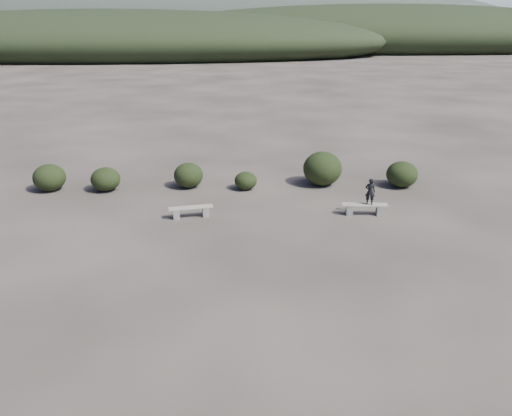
{
  "coord_description": "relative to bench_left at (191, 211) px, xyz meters",
  "views": [
    {
      "loc": [
        -0.48,
        -11.96,
        7.0
      ],
      "look_at": [
        0.22,
        3.5,
        1.1
      ],
      "focal_mm": 35.0,
      "sensor_mm": 36.0,
      "label": 1
    }
  ],
  "objects": [
    {
      "name": "shrub_d",
      "position": [
        5.56,
        3.68,
        0.5
      ],
      "size": [
        1.72,
        1.72,
        1.51
      ],
      "primitive_type": "ellipsoid",
      "color": "black",
      "rests_on": "ground"
    },
    {
      "name": "shrub_f",
      "position": [
        -6.33,
        3.43,
        0.33
      ],
      "size": [
        1.37,
        1.37,
        1.16
      ],
      "primitive_type": "ellipsoid",
      "color": "black",
      "rests_on": "ground"
    },
    {
      "name": "mountain_ridges",
      "position": [
        -5.36,
        333.55,
        10.59
      ],
      "size": [
        500.0,
        400.0,
        56.0
      ],
      "color": "black",
      "rests_on": "ground"
    },
    {
      "name": "shrub_a",
      "position": [
        -3.91,
        3.3,
        0.26
      ],
      "size": [
        1.25,
        1.25,
        1.02
      ],
      "primitive_type": "ellipsoid",
      "color": "black",
      "rests_on": "ground"
    },
    {
      "name": "bench_left",
      "position": [
        0.0,
        0.0,
        0.0
      ],
      "size": [
        1.69,
        0.64,
        0.41
      ],
      "rotation": [
        0.0,
        0.0,
        0.18
      ],
      "color": "gray",
      "rests_on": "ground"
    },
    {
      "name": "seated_person",
      "position": [
        6.71,
        -0.05,
        0.69
      ],
      "size": [
        0.42,
        0.32,
        1.01
      ],
      "primitive_type": "imported",
      "rotation": [
        0.0,
        0.0,
        2.9
      ],
      "color": "black",
      "rests_on": "bench_right"
    },
    {
      "name": "shrub_c",
      "position": [
        2.13,
        3.19,
        0.14
      ],
      "size": [
        0.98,
        0.98,
        0.78
      ],
      "primitive_type": "ellipsoid",
      "color": "black",
      "rests_on": "ground"
    },
    {
      "name": "shrub_b",
      "position": [
        -0.37,
        3.6,
        0.3
      ],
      "size": [
        1.28,
        1.28,
        1.1
      ],
      "primitive_type": "ellipsoid",
      "color": "black",
      "rests_on": "ground"
    },
    {
      "name": "ground",
      "position": [
        2.12,
        -5.52,
        -0.25
      ],
      "size": [
        1200.0,
        1200.0,
        0.0
      ],
      "primitive_type": "plane",
      "color": "#2E2723",
      "rests_on": "ground"
    },
    {
      "name": "bench_right",
      "position": [
        6.56,
        -0.04,
        0.01
      ],
      "size": [
        1.74,
        0.5,
        0.43
      ],
      "rotation": [
        0.0,
        0.0,
        -0.08
      ],
      "color": "gray",
      "rests_on": "ground"
    },
    {
      "name": "shrub_e",
      "position": [
        9.02,
        3.24,
        0.32
      ],
      "size": [
        1.37,
        1.37,
        1.14
      ],
      "primitive_type": "ellipsoid",
      "color": "black",
      "rests_on": "ground"
    }
  ]
}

